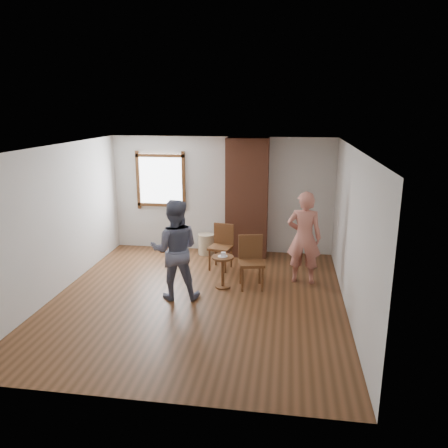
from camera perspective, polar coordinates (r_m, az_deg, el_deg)
The scene contains 12 objects.
ground at distance 7.68m, azimuth -3.47°, elevation -9.76°, with size 5.50×5.50×0.00m, color brown.
room_shell at distance 7.71m, azimuth -3.17°, elevation 4.48°, with size 5.04×5.52×2.62m.
brick_chimney at distance 9.55m, azimuth 3.03°, elevation 3.42°, with size 0.90×0.50×2.60m, color brown.
stoneware_crock at distance 9.85m, azimuth -2.34°, elevation -2.64°, with size 0.36×0.36×0.46m, color #C5B08E.
dark_pot at distance 10.14m, azimuth -8.03°, elevation -3.23°, with size 0.14×0.14×0.14m, color black.
dining_chair_left at distance 8.92m, azimuth -0.29°, elevation -2.62°, with size 0.51×0.51×0.92m.
dining_chair_right at distance 8.03m, azimuth 3.55°, elevation -4.53°, with size 0.53×0.53×0.95m.
side_table at distance 7.99m, azimuth -0.17°, elevation -5.59°, with size 0.40×0.40×0.60m.
cake_plate at distance 7.93m, azimuth -0.17°, elevation -4.23°, with size 0.18×0.18×0.01m, color white.
cake_slice at distance 7.91m, azimuth -0.09°, elevation -4.00°, with size 0.08×0.07×0.06m, color white.
man at distance 7.49m, azimuth -6.43°, elevation -3.35°, with size 0.84×0.66×1.74m, color #131435.
person_pink at distance 8.23m, azimuth 10.41°, elevation -1.76°, with size 0.64×0.42×1.75m, color tan.
Camera 1 is at (1.48, -6.82, 3.21)m, focal length 35.00 mm.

